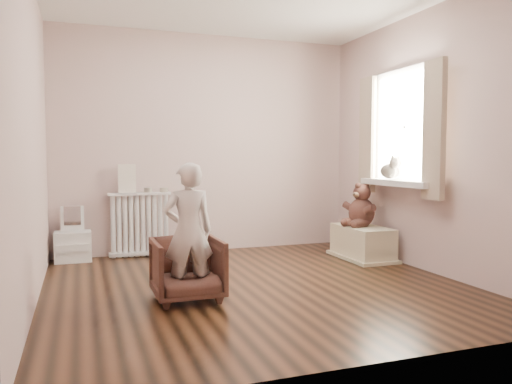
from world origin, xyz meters
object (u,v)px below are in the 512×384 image
object	(u,v)px
radiator	(140,223)
toy_bench	(362,241)
child	(188,231)
teddy_bear	(362,199)
toy_vanity	(73,236)
plush_cat	(390,170)
armchair	(188,269)

from	to	relation	value
radiator	toy_bench	size ratio (longest dim) A/B	0.96
child	teddy_bear	xyz separation A→B (m)	(2.20, 1.06, 0.11)
toy_bench	child	bearing A→B (deg)	-155.23
radiator	toy_bench	bearing A→B (deg)	-22.02
toy_vanity	toy_bench	bearing A→B (deg)	-16.66
child	toy_bench	xyz separation A→B (m)	(2.19, 1.01, -0.36)
radiator	plush_cat	world-z (taller)	plush_cat
armchair	child	size ratio (longest dim) A/B	0.51
radiator	toy_vanity	distance (m)	0.73
radiator	teddy_bear	xyz separation A→B (m)	(2.36, -0.90, 0.28)
teddy_bear	plush_cat	xyz separation A→B (m)	(0.13, -0.34, 0.33)
toy_vanity	child	xyz separation A→B (m)	(0.88, -1.93, 0.28)
child	plush_cat	bearing A→B (deg)	-163.30
toy_vanity	armchair	xyz separation A→B (m)	(0.88, -1.88, -0.03)
toy_bench	plush_cat	distance (m)	0.86
toy_bench	teddy_bear	bearing A→B (deg)	76.01
child	teddy_bear	distance (m)	2.44
teddy_bear	toy_vanity	bearing A→B (deg)	148.12
child	toy_vanity	bearing A→B (deg)	-65.88
radiator	teddy_bear	distance (m)	2.54
child	plush_cat	distance (m)	2.48
armchair	toy_bench	distance (m)	2.39
armchair	teddy_bear	xyz separation A→B (m)	(2.20, 1.01, 0.42)
radiator	child	world-z (taller)	child
armchair	plush_cat	xyz separation A→B (m)	(2.33, 0.67, 0.75)
armchair	teddy_bear	distance (m)	2.46
child	teddy_bear	size ratio (longest dim) A/B	2.23
toy_bench	plush_cat	size ratio (longest dim) A/B	2.67
armchair	plush_cat	distance (m)	2.54
radiator	armchair	bearing A→B (deg)	-85.30
toy_bench	plush_cat	xyz separation A→B (m)	(0.14, -0.29, 0.80)
radiator	teddy_bear	world-z (taller)	teddy_bear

